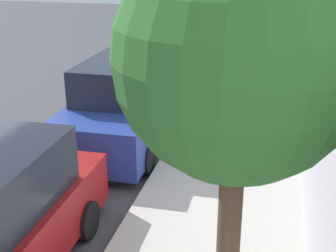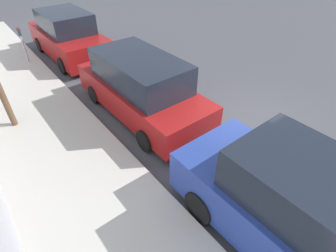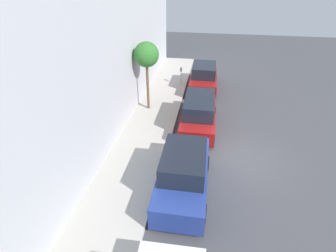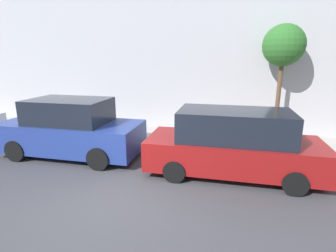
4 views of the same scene
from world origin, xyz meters
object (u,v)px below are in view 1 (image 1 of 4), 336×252
(parked_suv_fourth, at_px, (175,52))
(street_tree, at_px, (238,65))
(parked_suv_third, at_px, (126,105))
(fire_hydrant, at_px, (231,49))

(parked_suv_fourth, height_order, street_tree, street_tree)
(street_tree, bearing_deg, parked_suv_fourth, 104.40)
(parked_suv_fourth, relative_size, street_tree, 1.11)
(parked_suv_third, distance_m, fire_hydrant, 9.10)
(parked_suv_third, xyz_separation_m, parked_suv_fourth, (-0.16, 5.90, 0.00))
(parked_suv_third, height_order, fire_hydrant, parked_suv_third)
(parked_suv_third, relative_size, parked_suv_fourth, 0.99)
(street_tree, xyz_separation_m, fire_hydrant, (-1.71, 16.02, -3.22))
(street_tree, bearing_deg, parked_suv_third, 114.18)
(parked_suv_third, height_order, street_tree, street_tree)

